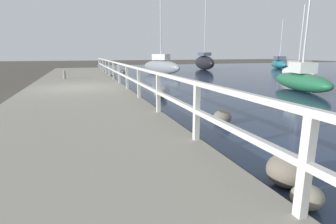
{
  "coord_description": "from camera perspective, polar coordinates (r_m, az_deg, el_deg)",
  "views": [
    {
      "loc": [
        0.2,
        -13.0,
        1.88
      ],
      "look_at": [
        3.54,
        -3.0,
        -0.49
      ],
      "focal_mm": 28.0,
      "sensor_mm": 36.0,
      "label": 1
    }
  ],
  "objects": [
    {
      "name": "mooring_bollard",
      "position": [
        17.85,
        -21.63,
        7.59
      ],
      "size": [
        0.18,
        0.18,
        0.55
      ],
      "color": "gray",
      "rests_on": "dock_walkway"
    },
    {
      "name": "sailboat_green",
      "position": [
        14.99,
        26.98,
        6.25
      ],
      "size": [
        2.31,
        4.74,
        6.99
      ],
      "rotation": [
        0.0,
        0.0,
        -0.24
      ],
      "color": "#236B42",
      "rests_on": "water_surface"
    },
    {
      "name": "railing",
      "position": [
        13.18,
        -9.88,
        8.82
      ],
      "size": [
        0.1,
        32.5,
        1.1
      ],
      "color": "silver",
      "rests_on": "dock_walkway"
    },
    {
      "name": "sailboat_black",
      "position": [
        31.06,
        7.87,
        10.7
      ],
      "size": [
        1.94,
        5.63,
        8.09
      ],
      "rotation": [
        0.0,
        0.0,
        -0.12
      ],
      "color": "black",
      "rests_on": "water_surface"
    },
    {
      "name": "dock_walkway",
      "position": [
        13.12,
        -19.22,
        4.38
      ],
      "size": [
        4.57,
        36.0,
        0.29
      ],
      "color": "gray",
      "rests_on": "ground"
    },
    {
      "name": "boulder_upstream",
      "position": [
        7.23,
        11.75,
        -1.09
      ],
      "size": [
        0.51,
        0.46,
        0.38
      ],
      "color": "slate",
      "rests_on": "ground"
    },
    {
      "name": "boulder_near_dock",
      "position": [
        11.2,
        -1.61,
        4.06
      ],
      "size": [
        0.54,
        0.48,
        0.4
      ],
      "color": "gray",
      "rests_on": "ground"
    },
    {
      "name": "sailboat_teal",
      "position": [
        35.88,
        23.05,
        9.69
      ],
      "size": [
        3.27,
        4.99,
        5.84
      ],
      "rotation": [
        0.0,
        0.0,
        -0.42
      ],
      "color": "#1E707A",
      "rests_on": "water_surface"
    },
    {
      "name": "boulder_downstream",
      "position": [
        3.79,
        28.01,
        -16.02
      ],
      "size": [
        0.41,
        0.37,
        0.31
      ],
      "color": "gray",
      "rests_on": "ground"
    },
    {
      "name": "boulder_mid_strip",
      "position": [
        24.95,
        -9.74,
        8.63
      ],
      "size": [
        0.52,
        0.47,
        0.39
      ],
      "color": "gray",
      "rests_on": "ground"
    },
    {
      "name": "boulder_far_strip",
      "position": [
        22.04,
        -11.87,
        7.92
      ],
      "size": [
        0.41,
        0.37,
        0.31
      ],
      "color": "gray",
      "rests_on": "ground"
    },
    {
      "name": "boulder_water_edge",
      "position": [
        4.2,
        24.95,
        -11.38
      ],
      "size": [
        0.67,
        0.6,
        0.5
      ],
      "color": "slate",
      "rests_on": "ground"
    },
    {
      "name": "sailboat_gray",
      "position": [
        24.5,
        -1.55,
        10.03
      ],
      "size": [
        2.66,
        5.33,
        6.84
      ],
      "rotation": [
        0.0,
        0.0,
        0.35
      ],
      "color": "gray",
      "rests_on": "water_surface"
    },
    {
      "name": "sailboat_white",
      "position": [
        21.43,
        26.44,
        7.9
      ],
      "size": [
        1.97,
        3.72,
        5.15
      ],
      "rotation": [
        0.0,
        0.0,
        -0.19
      ],
      "color": "white",
      "rests_on": "water_surface"
    },
    {
      "name": "ground_plane",
      "position": [
        13.14,
        -19.17,
        3.75
      ],
      "size": [
        120.0,
        120.0,
        0.0
      ],
      "primitive_type": "plane",
      "color": "#4C473D"
    }
  ]
}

